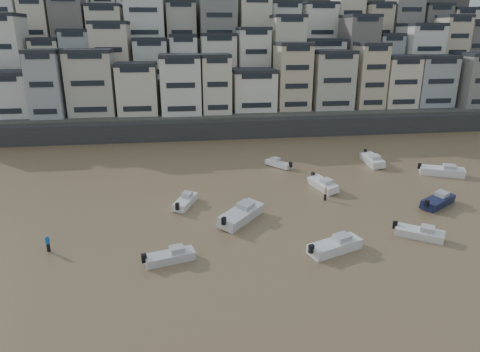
{
  "coord_description": "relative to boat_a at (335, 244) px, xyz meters",
  "views": [
    {
      "loc": [
        -4.04,
        -16.11,
        19.8
      ],
      "look_at": [
        2.49,
        30.0,
        4.0
      ],
      "focal_mm": 32.0,
      "sensor_mm": 36.0,
      "label": 1
    }
  ],
  "objects": [
    {
      "name": "harbor_wall",
      "position": [
        0.1,
        46.66,
        0.93
      ],
      "size": [
        140.0,
        3.0,
        3.5
      ],
      "primitive_type": "cube",
      "color": "#38383A",
      "rests_on": "ground"
    },
    {
      "name": "hillside",
      "position": [
        4.83,
        86.5,
        12.19
      ],
      "size": [
        141.04,
        66.0,
        50.0
      ],
      "color": "#4C4C47",
      "rests_on": "ground"
    },
    {
      "name": "boat_a",
      "position": [
        0.0,
        0.0,
        0.0
      ],
      "size": [
        6.3,
        4.01,
        1.64
      ],
      "primitive_type": null,
      "rotation": [
        0.0,
        0.0,
        0.37
      ],
      "color": "white",
      "rests_on": "ground"
    },
    {
      "name": "boat_b",
      "position": [
        9.43,
        1.52,
        -0.13
      ],
      "size": [
        5.09,
        4.3,
        1.38
      ],
      "primitive_type": null,
      "rotation": [
        0.0,
        0.0,
        -0.62
      ],
      "color": "silver",
      "rests_on": "ground"
    },
    {
      "name": "boat_c",
      "position": [
        -7.79,
        8.05,
        0.15
      ],
      "size": [
        6.37,
        6.95,
        1.94
      ],
      "primitive_type": null,
      "rotation": [
        0.0,
        0.0,
        0.87
      ],
      "color": "silver",
      "rests_on": "ground"
    },
    {
      "name": "boat_d",
      "position": [
        16.08,
        9.03,
        -0.01
      ],
      "size": [
        6.08,
        4.84,
        1.63
      ],
      "primitive_type": null,
      "rotation": [
        0.0,
        0.0,
        0.56
      ],
      "color": "#151C41",
      "rests_on": "ground"
    },
    {
      "name": "boat_e",
      "position": [
        4.33,
        16.47,
        -0.03
      ],
      "size": [
        3.1,
        6.02,
        1.57
      ],
      "primitive_type": null,
      "rotation": [
        0.0,
        0.0,
        -1.35
      ],
      "color": "white",
      "rests_on": "ground"
    },
    {
      "name": "boat_f",
      "position": [
        -13.79,
        13.35,
        -0.1
      ],
      "size": [
        3.53,
        5.51,
        1.43
      ],
      "primitive_type": null,
      "rotation": [
        0.0,
        0.0,
        1.19
      ],
      "color": "white",
      "rests_on": "ground"
    },
    {
      "name": "boat_g",
      "position": [
        23.22,
        19.55,
        0.08
      ],
      "size": [
        6.86,
        4.7,
        1.79
      ],
      "primitive_type": null,
      "rotation": [
        0.0,
        0.0,
        -0.43
      ],
      "color": "white",
      "rests_on": "ground"
    },
    {
      "name": "boat_h",
      "position": [
        0.75,
        26.85,
        -0.16
      ],
      "size": [
        4.21,
        4.79,
        1.32
      ],
      "primitive_type": null,
      "rotation": [
        0.0,
        0.0,
        2.23
      ],
      "color": "silver",
      "rests_on": "ground"
    },
    {
      "name": "boat_i",
      "position": [
        15.56,
        26.14,
        0.07
      ],
      "size": [
        2.52,
        6.65,
        1.78
      ],
      "primitive_type": null,
      "rotation": [
        0.0,
        0.0,
        -1.63
      ],
      "color": "silver",
      "rests_on": "ground"
    },
    {
      "name": "boat_j",
      "position": [
        -15.41,
        0.29,
        -0.15
      ],
      "size": [
        5.16,
        2.83,
        1.34
      ],
      "primitive_type": null,
      "rotation": [
        0.0,
        0.0,
        0.26
      ],
      "color": "silver",
      "rests_on": "ground"
    },
    {
      "name": "person_blue",
      "position": [
        -26.85,
        3.85,
        0.05
      ],
      "size": [
        0.44,
        0.44,
        1.74
      ],
      "primitive_type": null,
      "color": "blue",
      "rests_on": "ground"
    },
    {
      "name": "person_pink",
      "position": [
        3.36,
        12.67,
        0.05
      ],
      "size": [
        0.44,
        0.44,
        1.74
      ],
      "primitive_type": null,
      "color": "tan",
      "rests_on": "ground"
    }
  ]
}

